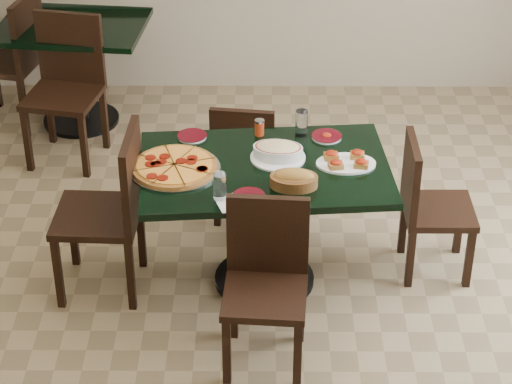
{
  "coord_description": "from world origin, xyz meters",
  "views": [
    {
      "loc": [
        -0.08,
        -4.18,
        3.42
      ],
      "look_at": [
        -0.1,
        0.0,
        0.77
      ],
      "focal_mm": 70.0,
      "sensor_mm": 36.0,
      "label": 1
    }
  ],
  "objects_px": {
    "chair_right": "(426,201)",
    "pepperoni_pizza": "(175,167)",
    "chair_left": "(113,204)",
    "chair_far": "(245,157)",
    "chair_near": "(266,274)",
    "bread_basket": "(294,179)",
    "back_table": "(75,54)",
    "back_chair_near": "(67,79)",
    "main_table": "(265,195)",
    "bruschetta_platter": "(346,161)",
    "back_chair_left": "(15,53)",
    "lasagna_casserole": "(278,151)"
  },
  "relations": [
    {
      "from": "chair_right",
      "to": "pepperoni_pizza",
      "type": "relative_size",
      "value": 1.72
    },
    {
      "from": "pepperoni_pizza",
      "to": "chair_left",
      "type": "bearing_deg",
      "value": -178.79
    },
    {
      "from": "chair_far",
      "to": "chair_left",
      "type": "distance_m",
      "value": 0.97
    },
    {
      "from": "chair_near",
      "to": "chair_far",
      "type": "bearing_deg",
      "value": 100.21
    },
    {
      "from": "chair_far",
      "to": "chair_near",
      "type": "height_order",
      "value": "chair_near"
    },
    {
      "from": "chair_left",
      "to": "bread_basket",
      "type": "relative_size",
      "value": 3.82
    },
    {
      "from": "back_table",
      "to": "back_chair_near",
      "type": "height_order",
      "value": "back_chair_near"
    },
    {
      "from": "main_table",
      "to": "chair_left",
      "type": "height_order",
      "value": "chair_left"
    },
    {
      "from": "pepperoni_pizza",
      "to": "bruschetta_platter",
      "type": "relative_size",
      "value": 1.47
    },
    {
      "from": "bruschetta_platter",
      "to": "back_chair_near",
      "type": "bearing_deg",
      "value": 138.2
    },
    {
      "from": "main_table",
      "to": "pepperoni_pizza",
      "type": "bearing_deg",
      "value": -179.89
    },
    {
      "from": "back_table",
      "to": "chair_left",
      "type": "xyz_separation_m",
      "value": [
        0.51,
        -1.93,
        0.02
      ]
    },
    {
      "from": "chair_near",
      "to": "back_chair_left",
      "type": "height_order",
      "value": "back_chair_left"
    },
    {
      "from": "back_chair_near",
      "to": "bruschetta_platter",
      "type": "distance_m",
      "value": 2.25
    },
    {
      "from": "main_table",
      "to": "bread_basket",
      "type": "xyz_separation_m",
      "value": [
        0.15,
        -0.2,
        0.22
      ]
    },
    {
      "from": "chair_left",
      "to": "bruschetta_platter",
      "type": "relative_size",
      "value": 2.97
    },
    {
      "from": "main_table",
      "to": "bruschetta_platter",
      "type": "bearing_deg",
      "value": -2.78
    },
    {
      "from": "back_chair_near",
      "to": "chair_right",
      "type": "bearing_deg",
      "value": -19.44
    },
    {
      "from": "main_table",
      "to": "back_chair_left",
      "type": "xyz_separation_m",
      "value": [
        -1.73,
        1.87,
        -0.03
      ]
    },
    {
      "from": "lasagna_casserole",
      "to": "bruschetta_platter",
      "type": "distance_m",
      "value": 0.36
    },
    {
      "from": "main_table",
      "to": "lasagna_casserole",
      "type": "height_order",
      "value": "lasagna_casserole"
    },
    {
      "from": "back_chair_near",
      "to": "lasagna_casserole",
      "type": "bearing_deg",
      "value": -33.3
    },
    {
      "from": "chair_left",
      "to": "back_chair_left",
      "type": "relative_size",
      "value": 1.0
    },
    {
      "from": "chair_far",
      "to": "chair_left",
      "type": "bearing_deg",
      "value": 51.57
    },
    {
      "from": "lasagna_casserole",
      "to": "bread_basket",
      "type": "bearing_deg",
      "value": -66.38
    },
    {
      "from": "chair_near",
      "to": "chair_left",
      "type": "bearing_deg",
      "value": 151.02
    },
    {
      "from": "bruschetta_platter",
      "to": "lasagna_casserole",
      "type": "bearing_deg",
      "value": 167.81
    },
    {
      "from": "chair_far",
      "to": "chair_right",
      "type": "distance_m",
      "value": 1.12
    },
    {
      "from": "bread_basket",
      "to": "bruschetta_platter",
      "type": "bearing_deg",
      "value": 40.3
    },
    {
      "from": "chair_far",
      "to": "chair_left",
      "type": "relative_size",
      "value": 0.83
    },
    {
      "from": "back_table",
      "to": "lasagna_casserole",
      "type": "bearing_deg",
      "value": -46.51
    },
    {
      "from": "chair_far",
      "to": "chair_right",
      "type": "relative_size",
      "value": 0.97
    },
    {
      "from": "back_table",
      "to": "lasagna_casserole",
      "type": "xyz_separation_m",
      "value": [
        1.39,
        -1.81,
        0.27
      ]
    },
    {
      "from": "chair_left",
      "to": "bread_basket",
      "type": "height_order",
      "value": "chair_left"
    },
    {
      "from": "back_chair_left",
      "to": "bread_basket",
      "type": "height_order",
      "value": "back_chair_left"
    },
    {
      "from": "chair_near",
      "to": "chair_left",
      "type": "height_order",
      "value": "chair_left"
    },
    {
      "from": "chair_far",
      "to": "back_chair_near",
      "type": "bearing_deg",
      "value": -27.44
    },
    {
      "from": "back_chair_near",
      "to": "lasagna_casserole",
      "type": "xyz_separation_m",
      "value": [
        1.37,
        -1.37,
        0.25
      ]
    },
    {
      "from": "chair_right",
      "to": "bread_basket",
      "type": "xyz_separation_m",
      "value": [
        -0.74,
        -0.32,
        0.34
      ]
    },
    {
      "from": "main_table",
      "to": "bread_basket",
      "type": "bearing_deg",
      "value": -58.47
    },
    {
      "from": "chair_right",
      "to": "bruschetta_platter",
      "type": "bearing_deg",
      "value": 103.13
    },
    {
      "from": "chair_far",
      "to": "back_chair_near",
      "type": "relative_size",
      "value": 0.82
    },
    {
      "from": "chair_far",
      "to": "bruschetta_platter",
      "type": "height_order",
      "value": "bruschetta_platter"
    },
    {
      "from": "chair_right",
      "to": "back_chair_near",
      "type": "height_order",
      "value": "back_chair_near"
    },
    {
      "from": "main_table",
      "to": "back_chair_near",
      "type": "bearing_deg",
      "value": 127.28
    },
    {
      "from": "chair_left",
      "to": "back_chair_left",
      "type": "bearing_deg",
      "value": -151.93
    },
    {
      "from": "back_chair_near",
      "to": "chair_far",
      "type": "bearing_deg",
      "value": -23.04
    },
    {
      "from": "main_table",
      "to": "pepperoni_pizza",
      "type": "xyz_separation_m",
      "value": [
        -0.47,
        -0.04,
        0.2
      ]
    },
    {
      "from": "back_chair_left",
      "to": "pepperoni_pizza",
      "type": "relative_size",
      "value": 2.03
    },
    {
      "from": "main_table",
      "to": "pepperoni_pizza",
      "type": "distance_m",
      "value": 0.51
    }
  ]
}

